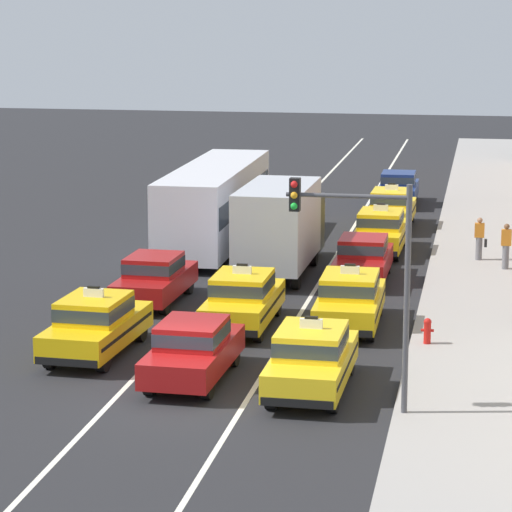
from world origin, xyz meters
The scene contains 20 objects.
ground_plane centered at (0.00, 0.00, 0.00)m, with size 160.00×160.00×0.00m, color #232326.
lane_stripe_left_center centered at (-1.60, 20.00, 0.00)m, with size 0.14×80.00×0.01m, color silver.
lane_stripe_center_right centered at (1.60, 20.00, 0.00)m, with size 0.14×80.00×0.01m, color silver.
sidewalk_curb centered at (7.20, 15.00, 0.07)m, with size 4.00×90.00×0.15m, color #9E9993.
taxi_left_nearest centered at (-3.22, 3.59, 0.88)m, with size 2.00×4.63×1.96m.
sedan_left_second centered at (-3.23, 9.65, 0.85)m, with size 1.86×4.34×1.58m.
bus_left_third centered at (-3.35, 19.20, 1.82)m, with size 2.68×11.24×3.22m.
sedan_center_nearest centered at (-0.06, 1.79, 0.85)m, with size 1.86×4.34×1.58m.
taxi_center_second centered at (0.16, 7.19, 0.88)m, with size 1.83×4.56×1.96m.
box_truck_center_third centered at (0.04, 14.79, 1.78)m, with size 2.36×6.99×3.27m.
taxi_right_nearest centered at (3.05, 1.43, 0.88)m, with size 1.87×4.58×1.96m.
taxi_right_second centered at (3.29, 7.77, 0.88)m, with size 1.88×4.59×1.96m.
sedan_right_third centered at (3.06, 14.02, 0.85)m, with size 1.77×4.30×1.58m.
taxi_right_fourth centered at (3.22, 19.14, 0.88)m, with size 1.89×4.59×1.96m.
taxi_right_fifth centered at (3.20, 24.60, 0.88)m, with size 1.87×4.58×1.96m.
sedan_right_sixth centered at (3.04, 30.91, 0.85)m, with size 1.80×4.32×1.58m.
pedestrian_near_crosswalk centered at (7.93, 16.33, 0.98)m, with size 0.36×0.24×1.64m.
pedestrian_mid_block centered at (6.99, 17.78, 0.94)m, with size 0.47×0.24×1.59m.
fire_hydrant centered at (5.68, 5.88, 0.55)m, with size 0.36×0.22×0.73m.
traffic_light_pole centered at (4.49, -0.16, 3.82)m, with size 2.87×0.33×5.58m.
Camera 1 is at (7.09, -27.51, 9.47)m, focal length 86.07 mm.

